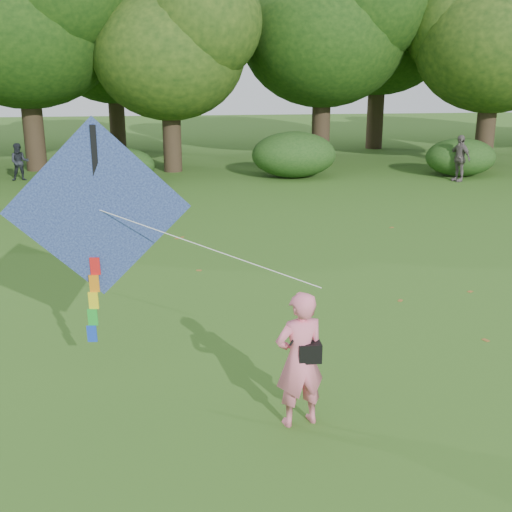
{
  "coord_description": "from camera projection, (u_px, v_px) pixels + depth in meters",
  "views": [
    {
      "loc": [
        -1.62,
        -8.3,
        4.67
      ],
      "look_at": [
        -0.43,
        2.0,
        1.5
      ],
      "focal_mm": 45.0,
      "sensor_mm": 36.0,
      "label": 1
    }
  ],
  "objects": [
    {
      "name": "flying_kite",
      "position": [
        98.0,
        212.0,
        8.88
      ],
      "size": [
        4.16,
        1.65,
        3.28
      ],
      "color": "#265BA5",
      "rests_on": "ground"
    },
    {
      "name": "man_kite_flyer",
      "position": [
        300.0,
        359.0,
        8.35
      ],
      "size": [
        0.77,
        0.6,
        1.87
      ],
      "primitive_type": "imported",
      "rotation": [
        0.0,
        0.0,
        3.38
      ],
      "color": "pink",
      "rests_on": "ground"
    },
    {
      "name": "fallen_leaves",
      "position": [
        318.0,
        289.0,
        13.64
      ],
      "size": [
        6.36,
        13.08,
        0.01
      ],
      "color": "brown",
      "rests_on": "ground"
    },
    {
      "name": "crossbody_bag",
      "position": [
        309.0,
        351.0,
        8.3
      ],
      "size": [
        0.43,
        0.2,
        0.73
      ],
      "color": "black",
      "rests_on": "ground"
    },
    {
      "name": "tree_line",
      "position": [
        249.0,
        39.0,
        29.7
      ],
      "size": [
        54.7,
        15.3,
        9.48
      ],
      "color": "#3A2D1E",
      "rests_on": "ground"
    },
    {
      "name": "bystander_right",
      "position": [
        459.0,
        158.0,
        25.62
      ],
      "size": [
        0.81,
        1.17,
        1.85
      ],
      "primitive_type": "imported",
      "rotation": [
        0.0,
        0.0,
        -1.2
      ],
      "color": "#685D5C",
      "rests_on": "ground"
    },
    {
      "name": "shrub_band",
      "position": [
        204.0,
        159.0,
        25.82
      ],
      "size": [
        39.15,
        3.22,
        1.88
      ],
      "color": "#264919",
      "rests_on": "ground"
    },
    {
      "name": "bystander_left",
      "position": [
        20.0,
        162.0,
        25.77
      ],
      "size": [
        0.82,
        0.69,
        1.51
      ],
      "primitive_type": "imported",
      "rotation": [
        0.0,
        0.0,
        0.17
      ],
      "color": "#21242C",
      "rests_on": "ground"
    },
    {
      "name": "ground",
      "position": [
        300.0,
        392.0,
        9.42
      ],
      "size": [
        100.0,
        100.0,
        0.0
      ],
      "primitive_type": "plane",
      "color": "#265114",
      "rests_on": "ground"
    }
  ]
}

